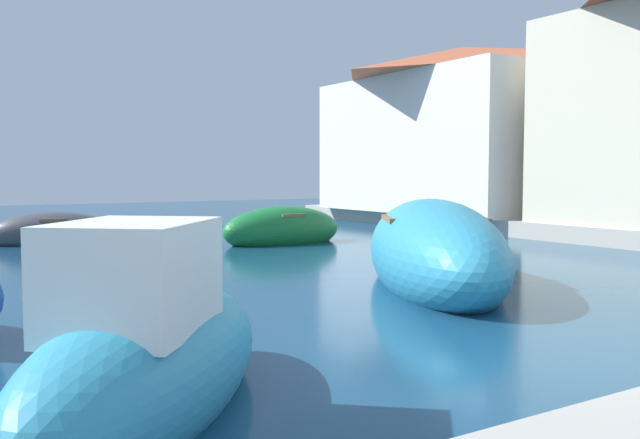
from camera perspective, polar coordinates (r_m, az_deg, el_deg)
The scene contains 6 objects.
ground at distance 7.73m, azimuth 18.62°, elevation -11.02°, with size 80.00×80.00×0.00m, color navy.
moored_boat_0 at distance 12.26m, azimuth 9.50°, elevation -2.81°, with size 5.14×6.64×1.94m.
moored_boat_2 at distance 19.10m, azimuth -3.14°, elevation -0.87°, with size 3.81×1.76×1.33m.
moored_boat_4 at distance 5.85m, azimuth -14.17°, elevation -11.04°, with size 3.60×3.88×1.88m.
moored_boat_6 at distance 20.16m, azimuth -21.42°, elevation -1.03°, with size 3.48×2.00×1.14m.
waterfront_building_annex at distance 27.38m, azimuth 11.73°, elevation 7.54°, with size 7.37×10.38×6.34m.
Camera 1 is at (-5.78, -4.74, 1.97)m, focal length 38.17 mm.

